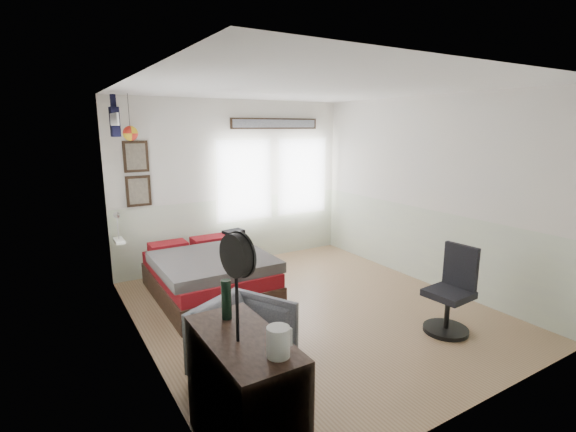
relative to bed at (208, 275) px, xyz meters
name	(u,v)px	position (x,y,z in m)	size (l,w,h in m)	color
ground_plane	(311,310)	(0.95, -1.08, -0.30)	(4.00, 4.50, 0.01)	#8A6546
room_shell	(299,182)	(0.87, -0.89, 1.31)	(4.02, 4.52, 2.71)	silver
wall_decor	(171,139)	(-0.15, 0.88, 1.80)	(3.55, 1.32, 1.44)	black
bed	(208,275)	(0.00, 0.00, 0.00)	(1.41, 1.93, 0.62)	black
dresser	(244,396)	(-0.79, -2.80, 0.15)	(0.48, 1.00, 0.90)	black
armchair	(243,342)	(-0.40, -1.95, 0.05)	(0.75, 0.77, 0.70)	slate
nightstand	(234,256)	(0.73, 0.80, -0.06)	(0.48, 0.38, 0.48)	black
task_chair	(451,297)	(1.98, -2.34, 0.10)	(0.49, 0.49, 0.99)	black
kettle	(278,342)	(-0.71, -3.13, 0.70)	(0.17, 0.14, 0.19)	silver
bottle	(226,299)	(-0.77, -2.49, 0.75)	(0.07, 0.07, 0.30)	black
stand_fan	(237,257)	(-0.83, -2.83, 1.17)	(0.13, 0.30, 0.73)	black
black_bag	(234,236)	(0.73, 0.80, 0.27)	(0.31, 0.20, 0.18)	black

